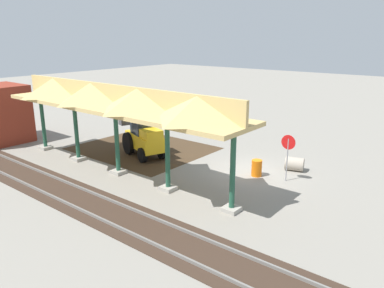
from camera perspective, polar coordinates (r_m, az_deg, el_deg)
The scene contains 9 objects.
ground_plane at distance 21.34m, azimuth 8.88°, elevation -4.10°, with size 120.00×120.00×0.00m, color gray.
dirt_work_zone at distance 25.46m, azimuth -7.46°, elevation -0.68°, with size 8.49×7.00×0.01m, color #42301E.
platform_canopy at distance 20.07m, azimuth -11.75°, elevation 6.79°, with size 16.00×3.20×4.90m.
rail_tracks at distance 15.30m, azimuth -7.35°, elevation -12.43°, with size 60.00×2.58×0.15m.
stop_sign at distance 19.77m, azimuth 14.41°, elevation -0.60°, with size 0.76×0.06×2.48m.
backhoe at distance 23.69m, azimuth -7.40°, elevation 1.23°, with size 5.12×2.84×2.82m.
dirt_mound at distance 27.01m, azimuth -7.72°, elevation 0.29°, with size 4.01×4.01×1.20m, color #42301E.
concrete_pipe at distance 21.85m, azimuth 15.34°, elevation -2.94°, with size 1.17×1.01×0.76m.
traffic_barrel at distance 20.54m, azimuth 9.82°, elevation -3.62°, with size 0.56×0.56×0.90m, color orange.
Camera 1 is at (-9.84, 17.47, 7.31)m, focal length 35.00 mm.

